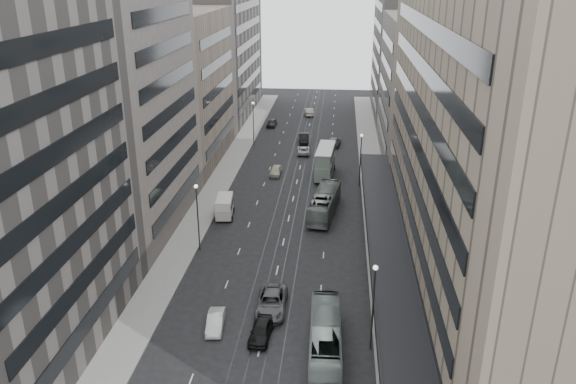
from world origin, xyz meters
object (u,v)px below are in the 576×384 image
(bus_far, at_px, (324,203))
(panel_van, at_px, (225,206))
(double_decker, at_px, (325,161))
(sedan_1, at_px, (215,322))
(bus_near, at_px, (325,337))
(sedan_2, at_px, (271,302))
(sedan_0, at_px, (261,331))

(bus_far, height_order, panel_van, bus_far)
(double_decker, xyz_separation_m, sedan_1, (-8.79, -42.14, -1.92))
(bus_near, relative_size, double_decker, 1.26)
(bus_far, xyz_separation_m, sedan_1, (-9.19, -27.09, -0.98))
(panel_van, height_order, sedan_1, panel_van)
(bus_far, relative_size, sedan_1, 2.86)
(bus_near, height_order, sedan_1, bus_near)
(double_decker, relative_size, sedan_2, 1.45)
(sedan_0, bearing_deg, bus_far, 83.81)
(bus_near, relative_size, sedan_0, 2.52)
(sedan_0, xyz_separation_m, sedan_2, (0.41, 4.51, 0.10))
(double_decker, bearing_deg, bus_far, -84.53)
(panel_van, height_order, sedan_0, panel_van)
(bus_near, bearing_deg, sedan_0, -16.03)
(panel_van, bearing_deg, sedan_1, -86.53)
(bus_far, bearing_deg, panel_van, 17.25)
(bus_near, height_order, double_decker, double_decker)
(double_decker, distance_m, panel_van, 21.55)
(sedan_1, bearing_deg, sedan_2, 29.60)
(double_decker, height_order, sedan_0, double_decker)
(bus_far, distance_m, sedan_2, 24.10)
(bus_near, bearing_deg, bus_far, -89.41)
(sedan_0, bearing_deg, sedan_1, 169.37)
(double_decker, xyz_separation_m, panel_van, (-12.88, -17.24, -1.03))
(bus_far, xyz_separation_m, double_decker, (-0.41, 15.05, 0.95))
(bus_near, bearing_deg, panel_van, -63.93)
(sedan_2, bearing_deg, bus_near, -48.95)
(sedan_0, bearing_deg, double_decker, 87.66)
(panel_van, bearing_deg, bus_far, 3.52)
(panel_van, distance_m, sedan_1, 25.25)
(bus_near, distance_m, sedan_1, 10.62)
(sedan_2, bearing_deg, double_decker, 83.19)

